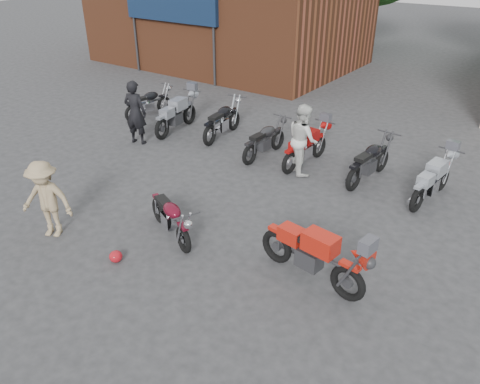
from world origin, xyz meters
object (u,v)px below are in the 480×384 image
Objects in this scene: row_bike_5 at (370,159)px; row_bike_6 at (433,178)px; row_bike_2 at (223,119)px; row_bike_4 at (306,145)px; helmet at (116,256)px; person_light at (303,139)px; vintage_motorcycle at (170,215)px; row_bike_1 at (176,113)px; person_tan at (46,200)px; row_bike_0 at (149,102)px; person_dark at (135,112)px; sportbike at (313,252)px; row_bike_3 at (265,138)px.

row_bike_5 is 1.03× the size of row_bike_6.
row_bike_2 is 1.06× the size of row_bike_4.
helmet is 0.14× the size of person_light.
row_bike_1 reaches higher than vintage_motorcycle.
row_bike_1 reaches higher than row_bike_2.
person_tan is at bearing 176.88° from row_bike_2.
vintage_motorcycle is 0.95× the size of row_bike_0.
person_light is 4.74m from row_bike_1.
person_light is 6.49m from row_bike_0.
row_bike_5 is at bearing 179.31° from person_dark.
vintage_motorcycle is 0.92× the size of row_bike_4.
person_tan is 6.47m from row_bike_2.
row_bike_2 is (-5.58, 4.63, -0.02)m from sportbike.
person_light is at bearing 129.53° from sportbike.
row_bike_5 is at bearing -100.06° from row_bike_2.
sportbike is 1.00× the size of row_bike_1.
row_bike_3 is at bearing 122.45° from vintage_motorcycle.
person_light is at bearing 177.82° from person_dark.
sportbike is at bearing 27.11° from helmet.
person_dark reaches higher than sportbike.
helmet is 0.13× the size of row_bike_4.
person_dark reaches higher than helmet.
person_dark reaches higher than row_bike_5.
person_dark is at bearing 107.40° from row_bike_6.
row_bike_6 is (4.54, 0.14, 0.02)m from row_bike_3.
row_bike_0 is at bearing 86.32° from row_bike_3.
person_tan reaches higher than row_bike_0.
row_bike_5 reaches higher than row_bike_4.
row_bike_6 is (9.65, -0.38, 0.02)m from row_bike_0.
row_bike_4 reaches higher than row_bike_3.
sportbike is 1.29× the size of person_tan.
person_dark is 2.41m from row_bike_0.
row_bike_1 is at bearing 98.41° from row_bike_2.
row_bike_6 is at bearing 175.71° from person_dark.
person_dark reaches higher than row_bike_2.
person_dark is 0.97× the size of row_bike_4.
row_bike_5 is at bearing 91.74° from row_bike_6.
row_bike_2 reaches higher than row_bike_6.
row_bike_4 is 1.76m from row_bike_5.
person_dark reaches higher than vintage_motorcycle.
helmet is 5.85m from row_bike_3.
helmet is 6.63m from row_bike_5.
person_tan is 6.66m from row_bike_4.
helmet is at bearing 152.27° from row_bike_6.
vintage_motorcycle is 0.87× the size of row_bike_2.
person_tan is (-5.07, -1.81, 0.21)m from sportbike.
row_bike_2 reaches higher than vintage_motorcycle.
person_dark is 0.89× the size of row_bike_1.
person_tan is at bearing 169.18° from row_bike_3.
person_tan is 0.85× the size of row_bike_6.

